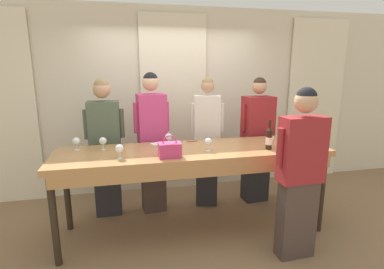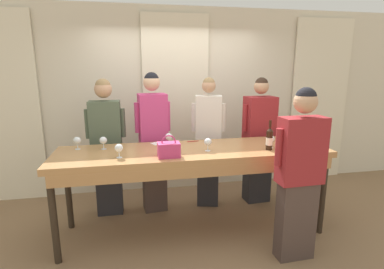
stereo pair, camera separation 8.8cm
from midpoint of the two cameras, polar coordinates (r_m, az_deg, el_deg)
ground_plane at (r=3.80m, az=-0.41°, el=-17.64°), size 18.00×18.00×0.00m
wall_back at (r=4.70m, az=-4.12°, el=6.36°), size 12.00×0.06×2.80m
curtain_panel_center at (r=4.65m, az=-3.99°, el=5.58°), size 1.00×0.03×2.69m
curtain_panel_right at (r=5.57m, az=21.97°, el=5.89°), size 1.00×0.03×2.69m
tasting_bar at (r=3.41m, az=-0.36°, el=-4.24°), size 3.07×0.84×1.01m
wine_bottle at (r=3.46m, az=13.77°, el=-0.71°), size 0.07×0.07×0.34m
handbag at (r=3.09m, az=-5.08°, el=-2.88°), size 0.23×0.16×0.23m
wine_glass_front_left at (r=3.59m, az=-21.85°, el=-1.23°), size 0.08×0.08×0.15m
wine_glass_front_mid at (r=3.56m, az=14.03°, el=-0.79°), size 0.08×0.08×0.15m
wine_glass_front_right at (r=3.88m, az=17.83°, el=0.09°), size 0.08×0.08×0.15m
wine_glass_center_left at (r=3.31m, az=2.35°, el=-1.43°), size 0.08×0.08×0.15m
wine_glass_center_mid at (r=3.50m, az=-17.32°, el=-1.21°), size 0.08×0.08×0.15m
wine_glass_center_right at (r=3.56m, az=-5.20°, el=-0.46°), size 0.08×0.08×0.15m
wine_glass_back_left at (r=3.13m, az=-14.43°, el=-2.64°), size 0.08×0.08×0.15m
napkin at (r=3.65m, az=-7.47°, el=-1.75°), size 0.16×0.16×0.00m
pen at (r=3.73m, az=-0.59°, el=-1.30°), size 0.15×0.02×0.01m
guest_olive_jacket at (r=3.98m, az=-16.78°, el=-2.09°), size 0.50×0.22×1.79m
guest_pink_top at (r=3.97m, az=-8.20°, el=-1.36°), size 0.47×0.31×1.86m
guest_cream_sweater at (r=4.10m, az=2.25°, el=-1.19°), size 0.46×0.27×1.79m
guest_striped_shirt at (r=4.35m, az=11.68°, el=-1.02°), size 0.52×0.31×1.79m
host_pouring at (r=3.13m, az=19.15°, el=-6.80°), size 0.55×0.22×1.74m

